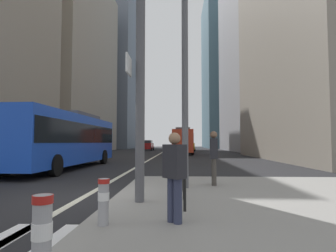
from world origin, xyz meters
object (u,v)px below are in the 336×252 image
pedestrian_walking (214,155)px  pedestrian_waiting (175,173)px  traffic_signal_gantry (55,37)px  bollard_left (104,199)px  car_receding_near (177,145)px  bollard_front (42,237)px  city_bus_red_receding (183,140)px  car_oncoming_mid (148,145)px  city_bus_blue_oncoming (66,137)px  car_receding_far (189,146)px  city_bus_red_distant (180,141)px  car_oncoming_far (146,145)px  street_lamp_post (185,24)px

pedestrian_walking → pedestrian_waiting: bearing=-105.5°
traffic_signal_gantry → bollard_left: bearing=-47.0°
car_receding_near → bollard_front: bearing=-90.9°
city_bus_red_receding → car_oncoming_mid: bearing=113.8°
pedestrian_waiting → city_bus_red_receding: bearing=89.1°
city_bus_blue_oncoming → bollard_front: city_bus_blue_oncoming is taller
city_bus_blue_oncoming → car_receding_near: city_bus_blue_oncoming is taller
traffic_signal_gantry → pedestrian_walking: size_ratio=3.57×
car_oncoming_mid → car_receding_near: (5.48, -2.25, -0.00)m
car_receding_near → pedestrian_walking: car_receding_near is taller
bollard_left → pedestrian_walking: 5.16m
car_oncoming_mid → bollard_left: 48.39m
bollard_left → car_receding_far: bearing=86.3°
city_bus_blue_oncoming → traffic_signal_gantry: 10.72m
city_bus_red_distant → car_receding_far: bearing=-81.8°
bollard_left → city_bus_red_receding: bearing=87.1°
car_oncoming_mid → traffic_signal_gantry: 46.48m
city_bus_red_distant → bollard_front: 58.77m
city_bus_red_receding → car_oncoming_far: 25.64m
city_bus_red_distant → city_bus_blue_oncoming: bearing=-98.5°
bollard_front → car_oncoming_far: bearing=95.9°
car_receding_far → street_lamp_post: 41.64m
bollard_front → city_bus_red_distant: bearing=88.7°
city_bus_red_receding → traffic_signal_gantry: bearing=-96.3°
city_bus_red_distant → street_lamp_post: 52.76m
car_receding_near → traffic_signal_gantry: size_ratio=0.69×
traffic_signal_gantry → pedestrian_walking: bearing=32.6°
city_bus_red_distant → car_oncoming_mid: 10.44m
city_bus_red_receding → city_bus_blue_oncoming: bearing=-108.2°
city_bus_red_receding → bollard_front: (-1.74, -35.63, -1.19)m
city_bus_red_distant → car_oncoming_far: bearing=170.5°
traffic_signal_gantry → street_lamp_post: bearing=33.5°
car_oncoming_mid → bollard_left: (4.73, -48.16, -0.41)m
car_oncoming_mid → car_receding_near: size_ratio=1.05×
city_bus_blue_oncoming → bollard_front: bearing=-68.5°
bollard_left → pedestrian_waiting: pedestrian_waiting is taller
street_lamp_post → bollard_front: (-1.48, -6.10, -4.64)m
car_receding_near → city_bus_red_receding: bearing=-85.5°
traffic_signal_gantry → city_bus_red_receding: bearing=83.7°
car_oncoming_mid → bollard_front: car_oncoming_mid is taller
car_receding_far → traffic_signal_gantry: traffic_signal_gantry is taller
city_bus_red_distant → street_lamp_post: street_lamp_post is taller
traffic_signal_gantry → bollard_left: size_ratio=8.11×
city_bus_red_distant → bollard_left: size_ratio=14.78×
bollard_left → city_bus_blue_oncoming: bearing=115.0°
city_bus_red_receding → car_oncoming_far: (-7.93, 24.37, -0.85)m
car_oncoming_mid → car_oncoming_far: same height
bollard_front → street_lamp_post: bearing=76.4°
bollard_left → car_oncoming_mid: bearing=95.6°
street_lamp_post → pedestrian_walking: street_lamp_post is taller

